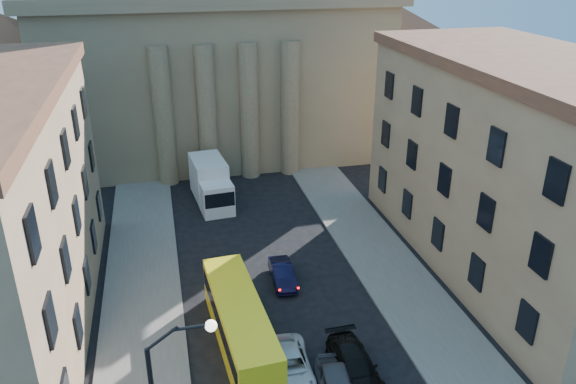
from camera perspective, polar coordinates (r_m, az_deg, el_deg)
The scene contains 9 objects.
sidewalk_left at distance 33.96m, azimuth -14.60°, elevation -15.30°, with size 5.00×60.00×0.15m, color #625F59.
sidewalk_right at distance 36.96m, azimuth 13.24°, elevation -11.54°, with size 5.00×60.00×0.15m, color #625F59.
church at distance 65.03m, azimuth -7.83°, elevation 15.46°, with size 68.02×28.76×36.60m.
building_right at distance 40.79m, azimuth 22.59°, elevation 2.36°, with size 11.60×26.60×14.70m.
car_left_mid at distance 31.10m, azimuth 0.20°, elevation -17.19°, with size 2.22×4.81×1.34m, color silver.
car_right_mid at distance 31.15m, azimuth 6.81°, elevation -17.14°, with size 2.08×5.11×1.48m, color black.
car_right_distant at distance 38.41m, azimuth -0.57°, elevation -8.29°, with size 1.40×4.02×1.32m, color black.
city_bus at distance 32.47m, azimuth -4.89°, elevation -13.16°, with size 3.08×10.63×2.96m.
box_truck at distance 49.87m, azimuth -7.81°, elevation 0.82°, with size 3.35×7.09×3.77m.
Camera 1 is at (-6.27, -8.60, 21.06)m, focal length 35.00 mm.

